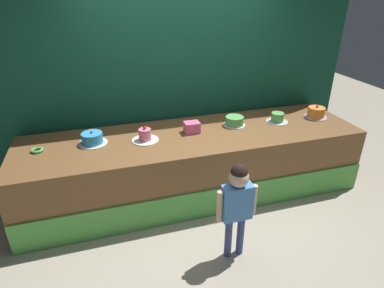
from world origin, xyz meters
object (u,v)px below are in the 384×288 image
object	(u,v)px
cake_far_left	(92,139)
cake_left	(145,136)
cake_center	(234,121)
cake_right	(277,118)
pink_box	(192,127)
child_figure	(237,199)
donut	(37,150)
cake_far_right	(316,113)

from	to	relation	value
cake_far_left	cake_left	distance (m)	0.59
cake_left	cake_far_left	bearing A→B (deg)	170.84
cake_center	cake_right	xyz separation A→B (m)	(0.58, -0.06, -0.00)
pink_box	child_figure	bearing A→B (deg)	-87.55
pink_box	cake_right	bearing A→B (deg)	-0.50
donut	cake_far_left	distance (m)	0.58
cake_left	cake_far_right	size ratio (longest dim) A/B	1.05
cake_left	cake_right	world-z (taller)	cake_left
child_figure	cake_center	bearing A→B (deg)	67.79
cake_center	child_figure	bearing A→B (deg)	-112.21
cake_far_left	cake_far_right	size ratio (longest dim) A/B	1.09
cake_right	cake_far_right	bearing A→B (deg)	-0.85
cake_far_right	donut	bearing A→B (deg)	179.64
donut	cake_left	xyz separation A→B (m)	(1.16, -0.07, 0.04)
pink_box	donut	world-z (taller)	pink_box
cake_left	child_figure	bearing A→B (deg)	-61.75
donut	cake_far_right	bearing A→B (deg)	-0.36
cake_left	cake_far_right	distance (m)	2.33
cake_right	pink_box	bearing A→B (deg)	179.50
cake_far_left	cake_left	size ratio (longest dim) A/B	1.04
cake_far_left	cake_center	distance (m)	1.75
child_figure	cake_far_right	world-z (taller)	child_figure
child_figure	cake_far_left	size ratio (longest dim) A/B	3.18
donut	child_figure	bearing A→B (deg)	-34.76
cake_far_right	child_figure	bearing A→B (deg)	-144.07
cake_far_right	pink_box	bearing A→B (deg)	179.38
child_figure	cake_far_left	distance (m)	1.78
cake_far_left	donut	bearing A→B (deg)	-177.25
cake_center	cake_right	distance (m)	0.59
cake_left	cake_center	bearing A→B (deg)	5.51
child_figure	cake_left	xyz separation A→B (m)	(-0.64, 1.18, 0.20)
donut	cake_far_left	bearing A→B (deg)	2.75
donut	cake_left	distance (m)	1.17
donut	cake_far_left	xyz separation A→B (m)	(0.58, 0.03, 0.04)
cake_far_left	cake_center	size ratio (longest dim) A/B	1.15
cake_right	cake_far_left	bearing A→B (deg)	178.99
cake_center	pink_box	bearing A→B (deg)	-175.14
cake_far_right	cake_right	bearing A→B (deg)	179.15
cake_left	cake_far_right	world-z (taller)	cake_left
pink_box	cake_far_left	xyz separation A→B (m)	(-1.16, 0.03, -0.00)
child_figure	cake_far_right	xyz separation A→B (m)	(1.69, 1.23, 0.21)
cake_left	cake_center	world-z (taller)	cake_left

